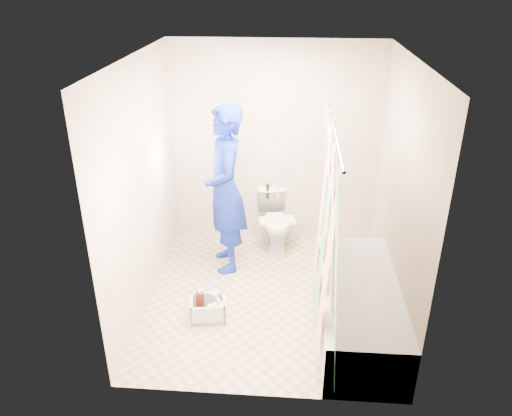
# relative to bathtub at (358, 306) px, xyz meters

# --- Properties ---
(floor) EXTENTS (2.60, 2.60, 0.00)m
(floor) POSITION_rel_bathtub_xyz_m (-0.85, 0.43, -0.27)
(floor) COLOR tan
(floor) RESTS_ON ground
(ceiling) EXTENTS (2.40, 2.60, 0.02)m
(ceiling) POSITION_rel_bathtub_xyz_m (-0.85, 0.43, 2.13)
(ceiling) COLOR white
(ceiling) RESTS_ON wall_back
(wall_back) EXTENTS (2.40, 0.02, 2.40)m
(wall_back) POSITION_rel_bathtub_xyz_m (-0.85, 1.73, 0.93)
(wall_back) COLOR tan
(wall_back) RESTS_ON ground
(wall_front) EXTENTS (2.40, 0.02, 2.40)m
(wall_front) POSITION_rel_bathtub_xyz_m (-0.85, -0.88, 0.93)
(wall_front) COLOR tan
(wall_front) RESTS_ON ground
(wall_left) EXTENTS (0.02, 2.60, 2.40)m
(wall_left) POSITION_rel_bathtub_xyz_m (-2.05, 0.43, 0.93)
(wall_left) COLOR tan
(wall_left) RESTS_ON ground
(wall_right) EXTENTS (0.02, 2.60, 2.40)m
(wall_right) POSITION_rel_bathtub_xyz_m (0.35, 0.43, 0.93)
(wall_right) COLOR tan
(wall_right) RESTS_ON ground
(bathtub) EXTENTS (0.70, 1.75, 0.50)m
(bathtub) POSITION_rel_bathtub_xyz_m (0.00, 0.00, 0.00)
(bathtub) COLOR silver
(bathtub) RESTS_ON ground
(curtain_rod) EXTENTS (0.02, 1.90, 0.02)m
(curtain_rod) POSITION_rel_bathtub_xyz_m (-0.33, 0.00, 1.68)
(curtain_rod) COLOR silver
(curtain_rod) RESTS_ON wall_back
(shower_curtain) EXTENTS (0.06, 1.75, 1.80)m
(shower_curtain) POSITION_rel_bathtub_xyz_m (-0.33, 0.00, 0.75)
(shower_curtain) COLOR white
(shower_curtain) RESTS_ON curtain_rod
(toilet) EXTENTS (0.50, 0.73, 0.68)m
(toilet) POSITION_rel_bathtub_xyz_m (-0.82, 1.51, 0.07)
(toilet) COLOR white
(toilet) RESTS_ON ground
(tank_lid) EXTENTS (0.45, 0.26, 0.03)m
(tank_lid) POSITION_rel_bathtub_xyz_m (-0.80, 1.40, 0.13)
(tank_lid) COLOR white
(tank_lid) RESTS_ON toilet
(tank_internals) EXTENTS (0.17, 0.06, 0.22)m
(tank_internals) POSITION_rel_bathtub_xyz_m (-0.89, 1.68, 0.41)
(tank_internals) COLOR black
(tank_internals) RESTS_ON toilet
(plumber) EXTENTS (0.61, 0.77, 1.85)m
(plumber) POSITION_rel_bathtub_xyz_m (-1.35, 1.04, 0.66)
(plumber) COLOR navy
(plumber) RESTS_ON ground
(cleaning_caddy) EXTENTS (0.37, 0.31, 0.25)m
(cleaning_caddy) POSITION_rel_bathtub_xyz_m (-1.40, 0.08, -0.17)
(cleaning_caddy) COLOR silver
(cleaning_caddy) RESTS_ON ground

